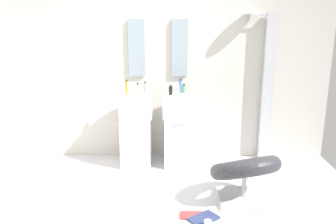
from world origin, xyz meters
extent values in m
cube|color=silver|center=(0.00, 0.00, -0.02)|extent=(4.80, 3.60, 0.04)
cube|color=beige|center=(0.00, 1.65, 1.30)|extent=(4.80, 0.10, 2.60)
cube|color=white|center=(-0.30, 1.27, 0.33)|extent=(0.40, 0.40, 0.67)
cylinder|color=white|center=(-0.30, 1.27, 0.83)|extent=(0.46, 0.46, 0.32)
cylinder|color=#B7BABF|center=(-0.30, 1.40, 1.04)|extent=(0.02, 0.02, 0.10)
cube|color=white|center=(0.30, 1.27, 0.33)|extent=(0.40, 0.40, 0.67)
cylinder|color=white|center=(0.30, 1.27, 0.83)|extent=(0.46, 0.46, 0.32)
cylinder|color=#B7BABF|center=(0.30, 1.40, 1.04)|extent=(0.02, 0.02, 0.10)
cube|color=#8C9EA8|center=(-0.30, 1.58, 1.58)|extent=(0.22, 0.03, 0.77)
cube|color=#8C9EA8|center=(0.30, 1.58, 1.58)|extent=(0.22, 0.03, 0.77)
cube|color=#B7BABF|center=(1.52, 1.53, 1.02)|extent=(0.14, 0.08, 2.05)
cylinder|color=#B7BABF|center=(1.37, 1.51, 2.03)|extent=(0.30, 0.02, 0.02)
cylinder|color=#B7BABF|center=(1.22, 1.48, 2.03)|extent=(0.24, 0.24, 0.02)
cube|color=#B7BABF|center=(1.00, 0.25, 0.03)|extent=(0.56, 0.50, 0.06)
cylinder|color=#B7BABF|center=(1.00, 0.25, 0.20)|extent=(0.05, 0.05, 0.34)
torus|color=#333338|center=(1.00, 0.25, 0.40)|extent=(1.01, 1.02, 0.49)
cylinder|color=#B7BABF|center=(-1.53, 0.10, 0.90)|extent=(0.36, 0.02, 0.02)
cube|color=white|center=(-1.53, 0.10, 0.65)|extent=(0.04, 0.22, 0.50)
cube|color=#B73838|center=(0.40, -0.09, 0.02)|extent=(0.24, 0.14, 0.02)
cube|color=navy|center=(0.52, -0.15, 0.02)|extent=(0.35, 0.32, 0.02)
cylinder|color=white|center=(0.55, -0.31, 0.05)|extent=(0.07, 0.07, 0.08)
cylinder|color=#C68C38|center=(-0.41, 1.31, 1.08)|extent=(0.04, 0.04, 0.17)
cylinder|color=black|center=(-0.41, 1.31, 1.18)|extent=(0.02, 0.02, 0.02)
cylinder|color=#59996B|center=(0.36, 1.40, 1.04)|extent=(0.05, 0.05, 0.10)
cylinder|color=black|center=(0.36, 1.40, 1.11)|extent=(0.03, 0.03, 0.02)
cylinder|color=#99999E|center=(-0.17, 1.38, 1.06)|extent=(0.04, 0.04, 0.14)
cylinder|color=black|center=(-0.17, 1.38, 1.14)|extent=(0.02, 0.02, 0.02)
cylinder|color=#4C72B7|center=(0.31, 1.40, 1.08)|extent=(0.04, 0.04, 0.17)
cylinder|color=black|center=(0.31, 1.40, 1.18)|extent=(0.02, 0.02, 0.02)
cylinder|color=white|center=(-0.25, 1.15, 1.07)|extent=(0.05, 0.05, 0.16)
cylinder|color=black|center=(-0.25, 1.15, 1.16)|extent=(0.03, 0.03, 0.02)
cylinder|color=black|center=(0.18, 1.28, 1.05)|extent=(0.05, 0.05, 0.11)
cylinder|color=black|center=(0.18, 1.28, 1.11)|extent=(0.03, 0.03, 0.02)
camera|label=1|loc=(0.19, -3.38, 2.00)|focal=38.31mm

